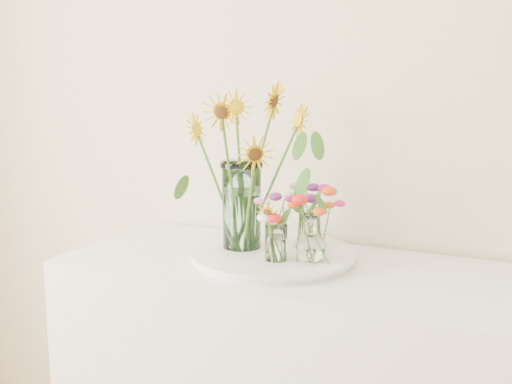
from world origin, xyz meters
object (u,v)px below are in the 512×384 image
small_vase_b (311,239)px  small_vase_c (309,230)px  small_vase_a (276,243)px  mason_jar (242,205)px  tray (273,256)px

small_vase_b → small_vase_c: small_vase_b is taller
small_vase_a → small_vase_b: size_ratio=0.81×
mason_jar → small_vase_a: bearing=-28.9°
tray → small_vase_c: size_ratio=4.30×
small_vase_a → small_vase_c: same height
tray → small_vase_b: small_vase_b is taller
tray → small_vase_b: bearing=-17.3°
small_vase_b → small_vase_c: 0.16m
mason_jar → small_vase_a: (0.15, -0.09, -0.09)m
small_vase_c → small_vase_a: bearing=-100.1°
small_vase_a → small_vase_c: 0.19m
mason_jar → small_vase_a: 0.20m
tray → small_vase_b: size_ratio=3.51×
small_vase_a → small_vase_b: bearing=23.6°
tray → small_vase_c: bearing=53.2°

